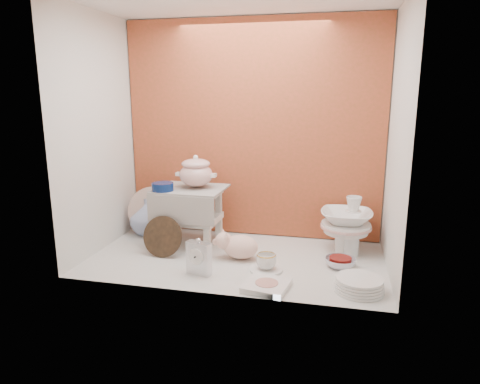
% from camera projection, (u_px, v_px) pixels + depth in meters
% --- Properties ---
extents(ground, '(1.80, 1.80, 0.00)m').
position_uv_depth(ground, '(236.00, 258.00, 2.70)').
color(ground, silver).
rests_on(ground, ground).
extents(niche_shell, '(1.86, 1.03, 1.53)m').
position_uv_depth(niche_shell, '(243.00, 105.00, 2.66)').
color(niche_shell, '#B2452C').
rests_on(niche_shell, ground).
extents(step_stool, '(0.46, 0.39, 0.39)m').
position_uv_depth(step_stool, '(191.00, 216.00, 2.92)').
color(step_stool, silver).
rests_on(step_stool, ground).
extents(soup_tureen, '(0.31, 0.31, 0.22)m').
position_uv_depth(soup_tureen, '(196.00, 171.00, 2.86)').
color(soup_tureen, white).
rests_on(soup_tureen, step_stool).
extents(cobalt_bowl, '(0.15, 0.15, 0.05)m').
position_uv_depth(cobalt_bowl, '(163.00, 187.00, 2.79)').
color(cobalt_bowl, '#0A1D4E').
rests_on(cobalt_bowl, step_stool).
extents(floral_platter, '(0.36, 0.19, 0.35)m').
position_uv_depth(floral_platter, '(153.00, 211.00, 3.11)').
color(floral_platter, silver).
rests_on(floral_platter, ground).
extents(blue_white_vase, '(0.29, 0.29, 0.27)m').
position_uv_depth(blue_white_vase, '(147.00, 216.00, 3.13)').
color(blue_white_vase, white).
rests_on(blue_white_vase, ground).
extents(lacquer_tray, '(0.27, 0.11, 0.25)m').
position_uv_depth(lacquer_tray, '(163.00, 237.00, 2.71)').
color(lacquer_tray, black).
rests_on(lacquer_tray, ground).
extents(mantel_clock, '(0.15, 0.09, 0.21)m').
position_uv_depth(mantel_clock, '(199.00, 257.00, 2.44)').
color(mantel_clock, silver).
rests_on(mantel_clock, ground).
extents(plush_pig, '(0.31, 0.25, 0.16)m').
position_uv_depth(plush_pig, '(241.00, 246.00, 2.67)').
color(plush_pig, beige).
rests_on(plush_pig, ground).
extents(teacup_saucer, '(0.25, 0.25, 0.01)m').
position_uv_depth(teacup_saucer, '(266.00, 270.00, 2.51)').
color(teacup_saucer, white).
rests_on(teacup_saucer, ground).
extents(gold_rim_teacup, '(0.15, 0.15, 0.09)m').
position_uv_depth(gold_rim_teacup, '(266.00, 261.00, 2.50)').
color(gold_rim_teacup, white).
rests_on(gold_rim_teacup, teacup_saucer).
extents(lattice_dish, '(0.25, 0.25, 0.03)m').
position_uv_depth(lattice_dish, '(267.00, 286.00, 2.28)').
color(lattice_dish, white).
rests_on(lattice_dish, ground).
extents(dinner_plate_stack, '(0.29, 0.29, 0.07)m').
position_uv_depth(dinner_plate_stack, '(359.00, 284.00, 2.25)').
color(dinner_plate_stack, white).
rests_on(dinner_plate_stack, ground).
extents(crystal_bowl, '(0.22, 0.22, 0.06)m').
position_uv_depth(crystal_bowl, '(340.00, 263.00, 2.56)').
color(crystal_bowl, silver).
rests_on(crystal_bowl, ground).
extents(clear_glass_vase, '(0.12, 0.12, 0.18)m').
position_uv_depth(clear_glass_vase, '(352.00, 242.00, 2.73)').
color(clear_glass_vase, silver).
rests_on(clear_glass_vase, ground).
extents(porcelain_tower, '(0.38, 0.38, 0.37)m').
position_uv_depth(porcelain_tower, '(346.00, 224.00, 2.78)').
color(porcelain_tower, white).
rests_on(porcelain_tower, ground).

